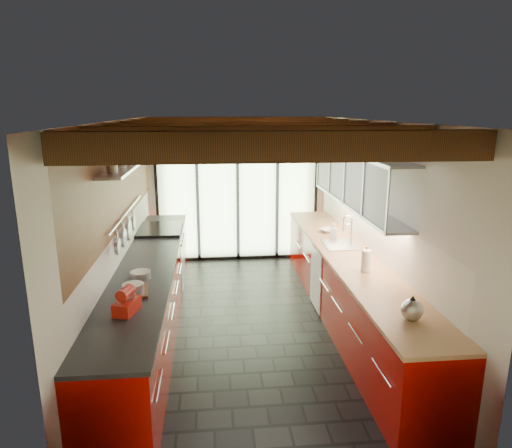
# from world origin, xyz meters

# --- Properties ---
(ground) EXTENTS (5.50, 5.50, 0.00)m
(ground) POSITION_xyz_m (0.00, 0.00, 0.00)
(ground) COLOR black
(ground) RESTS_ON ground
(room_shell) EXTENTS (5.50, 5.50, 5.50)m
(room_shell) POSITION_xyz_m (0.00, 0.00, 1.65)
(room_shell) COLOR silver
(room_shell) RESTS_ON ground
(ceiling_beams) EXTENTS (3.14, 5.06, 4.90)m
(ceiling_beams) POSITION_xyz_m (-0.00, 0.38, 2.46)
(ceiling_beams) COLOR #593316
(ceiling_beams) RESTS_ON ground
(glass_door) EXTENTS (2.95, 0.10, 2.90)m
(glass_door) POSITION_xyz_m (0.00, 2.69, 1.66)
(glass_door) COLOR #C6EAAD
(glass_door) RESTS_ON ground
(left_counter) EXTENTS (0.68, 5.00, 0.92)m
(left_counter) POSITION_xyz_m (-1.28, 0.00, 0.46)
(left_counter) COLOR #9E0600
(left_counter) RESTS_ON ground
(range_stove) EXTENTS (0.66, 0.90, 0.97)m
(range_stove) POSITION_xyz_m (-1.28, 1.45, 0.47)
(range_stove) COLOR silver
(range_stove) RESTS_ON ground
(right_counter) EXTENTS (0.68, 5.00, 0.92)m
(right_counter) POSITION_xyz_m (1.27, 0.00, 0.46)
(right_counter) COLOR #9E0600
(right_counter) RESTS_ON ground
(sink_assembly) EXTENTS (0.45, 0.52, 0.43)m
(sink_assembly) POSITION_xyz_m (1.29, 0.40, 0.96)
(sink_assembly) COLOR silver
(sink_assembly) RESTS_ON right_counter
(upper_cabinets_right) EXTENTS (0.34, 3.00, 3.00)m
(upper_cabinets_right) POSITION_xyz_m (1.43, 0.30, 1.85)
(upper_cabinets_right) COLOR silver
(upper_cabinets_right) RESTS_ON ground
(left_wall_fixtures) EXTENTS (0.28, 2.60, 0.96)m
(left_wall_fixtures) POSITION_xyz_m (-1.47, 0.14, 1.88)
(left_wall_fixtures) COLOR silver
(left_wall_fixtures) RESTS_ON ground
(stand_mixer) EXTENTS (0.24, 0.32, 0.26)m
(stand_mixer) POSITION_xyz_m (-1.27, -1.48, 1.02)
(stand_mixer) COLOR red
(stand_mixer) RESTS_ON left_counter
(pot_large) EXTENTS (0.21, 0.21, 0.13)m
(pot_large) POSITION_xyz_m (-1.27, -1.11, 0.99)
(pot_large) COLOR silver
(pot_large) RESTS_ON left_counter
(pot_small) EXTENTS (0.26, 0.26, 0.09)m
(pot_small) POSITION_xyz_m (-1.27, -0.62, 0.96)
(pot_small) COLOR silver
(pot_small) RESTS_ON left_counter
(cutting_board) EXTENTS (0.30, 0.39, 0.03)m
(cutting_board) POSITION_xyz_m (-1.27, -1.03, 0.94)
(cutting_board) COLOR brown
(cutting_board) RESTS_ON left_counter
(kettle) EXTENTS (0.23, 0.26, 0.23)m
(kettle) POSITION_xyz_m (1.27, -1.87, 1.02)
(kettle) COLOR silver
(kettle) RESTS_ON right_counter
(paper_towel) EXTENTS (0.14, 0.14, 0.30)m
(paper_towel) POSITION_xyz_m (1.27, -0.64, 1.05)
(paper_towel) COLOR white
(paper_towel) RESTS_ON right_counter
(soap_bottle) EXTENTS (0.13, 0.13, 0.22)m
(soap_bottle) POSITION_xyz_m (1.27, 0.76, 1.03)
(soap_bottle) COLOR silver
(soap_bottle) RESTS_ON right_counter
(bowl) EXTENTS (0.29, 0.29, 0.05)m
(bowl) POSITION_xyz_m (1.27, 1.09, 0.95)
(bowl) COLOR silver
(bowl) RESTS_ON right_counter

